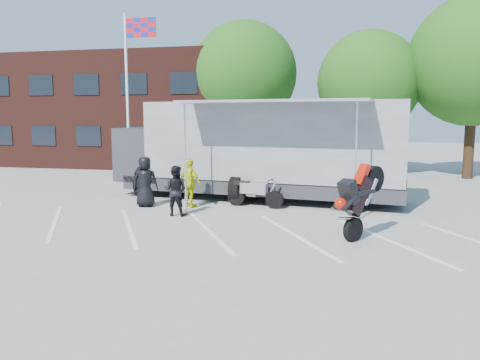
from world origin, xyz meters
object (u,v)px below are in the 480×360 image
at_px(tree_left, 244,75).
at_px(spectator_leather_b, 143,182).
at_px(tree_mid, 369,82).
at_px(spectator_hivis, 190,183).
at_px(flagpole, 132,76).
at_px(parked_motorcycle, 255,207).
at_px(stunt_bike_rider, 368,237).
at_px(tree_right, 475,61).
at_px(transporter_truck, 260,199).
at_px(spectator_leather_c, 175,191).
at_px(spectator_leather_a, 145,182).

relative_size(tree_left, spectator_leather_b, 4.93).
bearing_deg(tree_mid, spectator_hivis, -120.59).
height_order(flagpole, parked_motorcycle, flagpole).
bearing_deg(parked_motorcycle, flagpole, 63.87).
xyz_separation_m(parked_motorcycle, stunt_bike_rider, (3.68, -3.39, 0.00)).
xyz_separation_m(tree_right, spectator_leather_b, (-13.08, -10.51, -5.00)).
xyz_separation_m(transporter_truck, spectator_leather_b, (-3.81, -2.23, 0.88)).
bearing_deg(tree_left, tree_mid, -8.13).
distance_m(stunt_bike_rider, spectator_hivis, 6.63).
xyz_separation_m(tree_mid, spectator_leather_c, (-6.41, -12.26, -4.14)).
height_order(flagpole, tree_mid, flagpole).
xyz_separation_m(flagpole, spectator_leather_c, (4.84, -7.26, -4.25)).
distance_m(spectator_leather_a, spectator_leather_b, 0.15).
height_order(parked_motorcycle, spectator_leather_b, spectator_leather_b).
bearing_deg(spectator_leather_a, tree_mid, -137.58).
bearing_deg(tree_mid, spectator_leather_a, -125.65).
bearing_deg(spectator_leather_c, parked_motorcycle, -136.50).
distance_m(tree_mid, stunt_bike_rider, 14.60).
bearing_deg(spectator_hivis, stunt_bike_rider, 178.74).
height_order(flagpole, tree_right, tree_right).
distance_m(flagpole, transporter_truck, 9.41).
distance_m(transporter_truck, parked_motorcycle, 1.56).
xyz_separation_m(transporter_truck, parked_motorcycle, (0.09, -1.56, 0.00)).
bearing_deg(tree_mid, spectator_leather_b, -126.26).
distance_m(tree_mid, tree_right, 5.11).
bearing_deg(spectator_leather_b, tree_mid, -133.19).
bearing_deg(spectator_leather_a, tree_right, -152.67).
xyz_separation_m(parked_motorcycle, spectator_leather_b, (-3.90, -0.67, 0.88)).
relative_size(stunt_bike_rider, spectator_leather_a, 1.19).
bearing_deg(parked_motorcycle, stunt_bike_rider, -121.68).
relative_size(tree_left, tree_right, 0.95).
xyz_separation_m(transporter_truck, spectator_hivis, (-2.13, -2.05, 0.84)).
bearing_deg(transporter_truck, parked_motorcycle, -79.43).
xyz_separation_m(stunt_bike_rider, spectator_leather_b, (-7.58, 2.72, 0.88)).
height_order(stunt_bike_rider, spectator_hivis, spectator_hivis).
bearing_deg(spectator_leather_c, spectator_leather_b, -34.14).
height_order(tree_right, spectator_leather_b, tree_right).
relative_size(tree_mid, parked_motorcycle, 3.65).
relative_size(flagpole, spectator_leather_a, 4.52).
bearing_deg(parked_motorcycle, spectator_leather_b, 110.73).
relative_size(tree_mid, spectator_hivis, 4.55).
height_order(transporter_truck, stunt_bike_rider, transporter_truck).
relative_size(transporter_truck, stunt_bike_rider, 5.50).
relative_size(tree_left, spectator_leather_c, 5.37).
bearing_deg(parked_motorcycle, tree_right, -32.04).
xyz_separation_m(tree_mid, spectator_hivis, (-6.40, -10.83, -4.10)).
bearing_deg(tree_left, spectator_hivis, -87.11).
relative_size(transporter_truck, spectator_hivis, 6.87).
xyz_separation_m(tree_mid, parked_motorcycle, (-4.18, -10.34, -4.94)).
height_order(parked_motorcycle, spectator_hivis, spectator_hivis).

